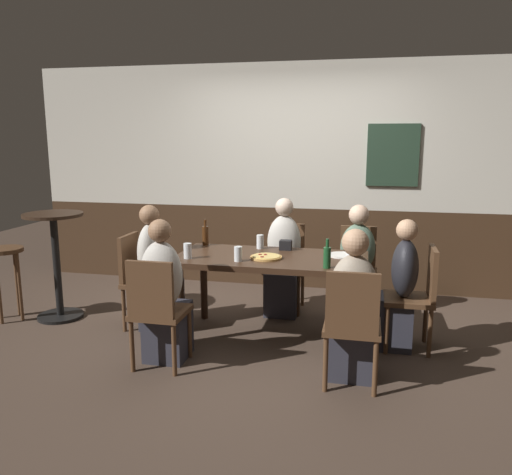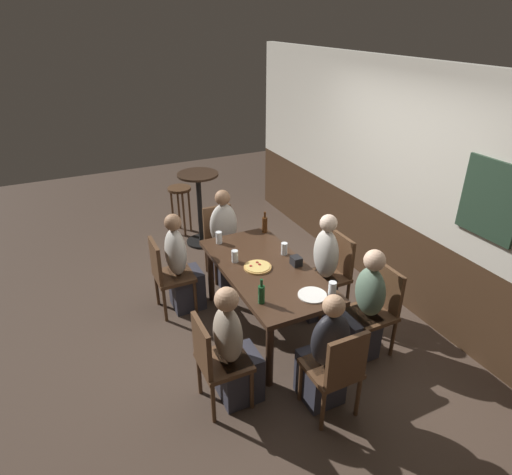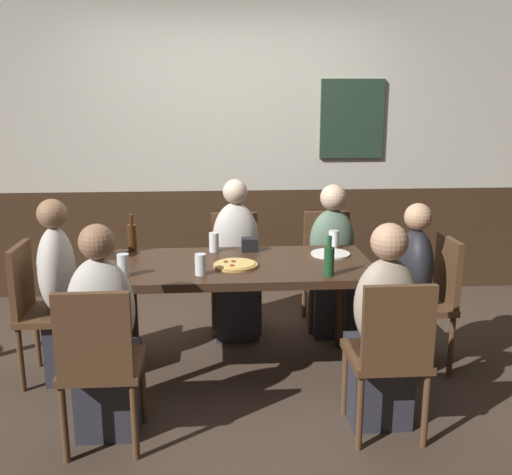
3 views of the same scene
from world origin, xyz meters
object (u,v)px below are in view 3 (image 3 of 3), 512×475
at_px(chair_right_near, 390,351).
at_px(condiment_caddy, 250,244).
at_px(tumbler_short, 334,240).
at_px(beer_bottle_green, 329,260).
at_px(chair_mid_far, 235,264).
at_px(plate_white_large, 330,254).
at_px(pint_glass_stout, 123,266).
at_px(beer_glass_tall, 201,266).
at_px(person_right_far, 332,270).
at_px(pizza, 236,265).
at_px(person_head_east, 405,301).
at_px(person_left_near, 105,348).
at_px(chair_right_far, 328,262).
at_px(dining_table, 240,276).
at_px(chair_head_east, 430,295).
at_px(chair_head_west, 41,305).
at_px(person_mid_far, 236,270).
at_px(person_right_near, 381,341).
at_px(tumbler_water, 214,243).
at_px(chair_left_near, 99,360).
at_px(beer_bottle_brown, 132,237).
at_px(person_head_west, 67,305).

relative_size(chair_right_near, condiment_caddy, 8.00).
height_order(tumbler_short, beer_bottle_green, beer_bottle_green).
relative_size(chair_mid_far, plate_white_large, 3.39).
xyz_separation_m(pint_glass_stout, beer_glass_tall, (0.45, -0.00, -0.00)).
distance_m(chair_mid_far, person_right_far, 0.75).
height_order(chair_right_near, pizza, chair_right_near).
bearing_deg(person_head_east, plate_white_large, 161.76).
bearing_deg(person_left_near, chair_right_far, 45.40).
bearing_deg(condiment_caddy, pizza, -106.58).
xyz_separation_m(person_head_east, condiment_caddy, (-1.00, 0.29, 0.32)).
bearing_deg(person_left_near, beer_bottle_green, 16.23).
height_order(dining_table, pizza, pizza).
height_order(tumbler_short, plate_white_large, tumbler_short).
bearing_deg(chair_right_far, chair_head_east, -57.95).
relative_size(chair_mid_far, tumbler_short, 7.09).
xyz_separation_m(tumbler_short, plate_white_large, (-0.05, -0.17, -0.05)).
height_order(chair_mid_far, chair_head_east, same).
bearing_deg(person_head_east, person_left_near, -159.99).
height_order(chair_head_west, tumbler_short, chair_head_west).
xyz_separation_m(chair_mid_far, beer_glass_tall, (-0.24, -1.05, 0.30)).
bearing_deg(beer_glass_tall, pizza, 36.04).
height_order(chair_right_far, beer_glass_tall, chair_right_far).
height_order(dining_table, tumbler_short, tumbler_short).
bearing_deg(plate_white_large, chair_head_east, -13.76).
height_order(pint_glass_stout, tumbler_short, pint_glass_stout).
distance_m(person_mid_far, beer_bottle_green, 1.14).
height_order(person_right_near, pint_glass_stout, person_right_near).
xyz_separation_m(chair_head_west, tumbler_water, (1.09, 0.29, 0.30)).
xyz_separation_m(chair_left_near, beer_bottle_brown, (0.02, 1.16, 0.34)).
bearing_deg(plate_white_large, dining_table, -165.59).
bearing_deg(beer_bottle_green, beer_bottle_brown, 152.25).
bearing_deg(condiment_caddy, chair_right_far, 39.09).
distance_m(person_head_east, plate_white_large, 0.57).
height_order(chair_mid_far, condiment_caddy, chair_mid_far).
xyz_separation_m(chair_left_near, chair_mid_far, (0.73, 1.65, 0.00)).
bearing_deg(beer_bottle_green, person_head_west, 169.34).
distance_m(chair_head_east, beer_bottle_brown, 2.02).
bearing_deg(tumbler_water, person_head_west, -162.47).
height_order(chair_head_east, condiment_caddy, chair_head_east).
bearing_deg(person_mid_far, pizza, -92.28).
bearing_deg(person_mid_far, chair_left_near, -116.24).
bearing_deg(tumbler_water, chair_mid_far, 73.16).
bearing_deg(person_right_far, beer_glass_tall, -137.50).
bearing_deg(tumbler_short, chair_left_near, -140.51).
relative_size(pint_glass_stout, plate_white_large, 0.51).
height_order(person_right_far, pizza, person_right_far).
bearing_deg(chair_head_east, dining_table, 180.00).
bearing_deg(chair_right_near, chair_head_east, 57.95).
xyz_separation_m(chair_right_far, person_right_near, (0.00, -1.48, -0.02)).
height_order(chair_head_west, pint_glass_stout, chair_head_west).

